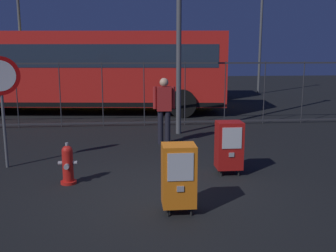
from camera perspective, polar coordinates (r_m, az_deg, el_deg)
ground_plane at (r=6.59m, az=-1.65°, el=-9.75°), size 60.00×60.00×0.00m
fire_hydrant at (r=7.15m, az=-14.44°, el=-5.47°), size 0.33×0.31×0.75m
newspaper_box_primary at (r=7.49m, az=8.90°, el=-2.77°), size 0.48×0.42×1.02m
newspaper_box_secondary at (r=5.65m, az=1.57°, el=-7.18°), size 0.48×0.42×1.02m
stop_sign at (r=8.31m, az=-23.22°, el=5.04°), size 0.71×0.31×2.23m
pedestrian at (r=9.76m, az=-0.58°, el=2.80°), size 0.55×0.22×1.67m
fence_barrier at (r=12.23m, az=-3.51°, el=4.77°), size 18.03×0.04×2.00m
bus_near at (r=15.27m, az=-12.08°, el=8.37°), size 10.70×3.64×3.00m
bus_far at (r=19.61m, az=-8.13°, el=9.01°), size 10.67×3.48×3.00m
street_light_near_left at (r=21.14m, az=-20.93°, el=14.58°), size 0.32×0.32×6.75m
street_light_far_right at (r=22.11m, az=13.46°, el=14.44°), size 0.32×0.32×6.48m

